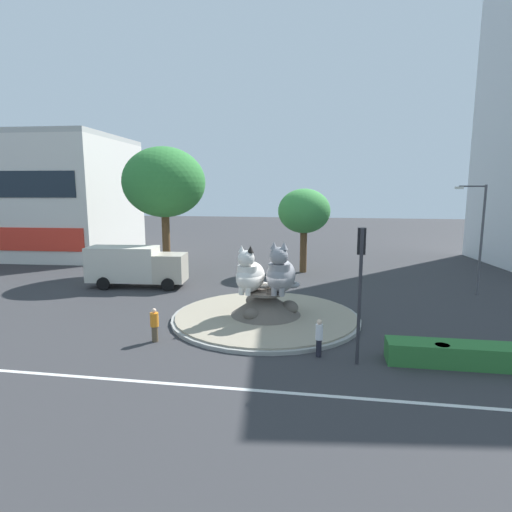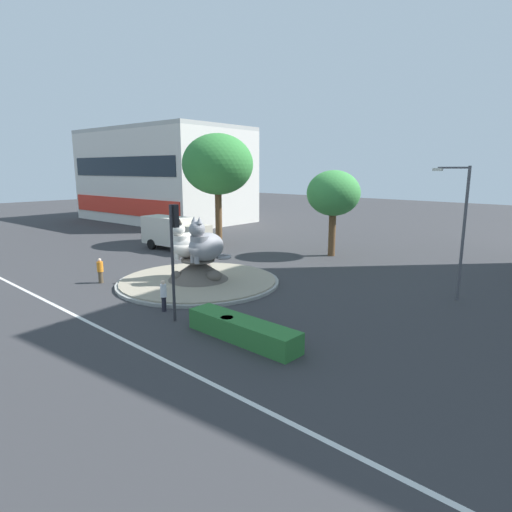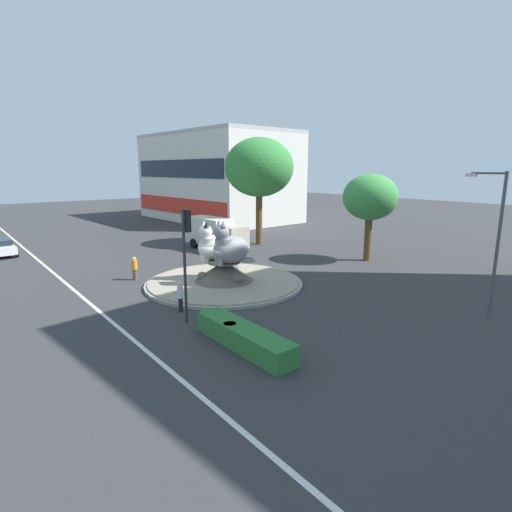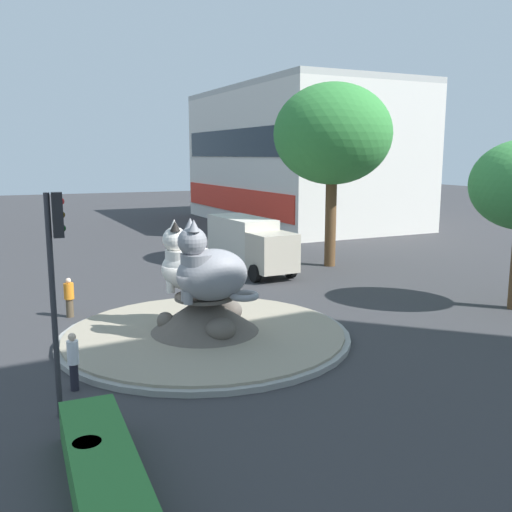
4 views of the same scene
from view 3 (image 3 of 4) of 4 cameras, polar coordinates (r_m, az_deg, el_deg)
The scene contains 16 objects.
ground_plane at distance 26.51m, azimuth -4.51°, elevation -3.98°, with size 160.00×160.00×0.00m, color #333335.
lane_centreline at distance 23.25m, azimuth -21.33°, elevation -7.14°, with size 112.00×0.20×0.01m, color silver.
roundabout_island at distance 26.39m, azimuth -4.50°, elevation -3.00°, with size 10.15×10.15×1.55m.
cat_statue_white at distance 26.46m, azimuth -6.10°, elevation 1.50°, with size 2.10×2.68×2.57m.
cat_statue_grey at distance 25.20m, azimuth -3.79°, elevation 1.19°, with size 1.92×2.82×2.78m.
traffic_light_mast at distance 19.37m, azimuth -9.81°, elevation 1.45°, with size 0.33×0.46×5.51m.
shophouse_block at distance 60.97m, azimuth -5.50°, elevation 11.03°, with size 24.03×14.64×12.40m.
clipped_hedge_strip at distance 17.32m, azimuth -1.73°, elevation -11.34°, with size 5.58×1.20×0.90m, color #2D7033.
broadleaf_tree_behind_island at distance 33.77m, azimuth 15.78°, elevation 7.90°, with size 4.32×4.32×7.00m.
second_tree_near_tower at distance 39.71m, azimuth 0.44°, elevation 12.32°, with size 6.61×6.61×10.31m.
streetlight_arm at distance 23.22m, azimuth 30.55°, elevation 2.62°, with size 1.95×0.24×7.25m.
pedestrian_white_shirt at distance 21.58m, azimuth -10.62°, elevation -5.54°, with size 0.31×0.31×1.63m.
pedestrian_orange_shirt at distance 28.44m, azimuth -16.73°, elevation -1.64°, with size 0.39×0.39×1.59m.
sedan_on_far_lane at distance 41.17m, azimuth -32.29°, elevation 1.05°, with size 4.13×2.17×1.42m.
delivery_box_truck at distance 37.72m, azimuth -5.80°, elevation 3.30°, with size 7.10×2.90×2.91m.
litter_bin at distance 17.72m, azimuth -3.70°, elevation -10.80°, with size 0.56×0.56×0.90m.
Camera 3 is at (21.21, -14.11, 7.36)m, focal length 28.41 mm.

